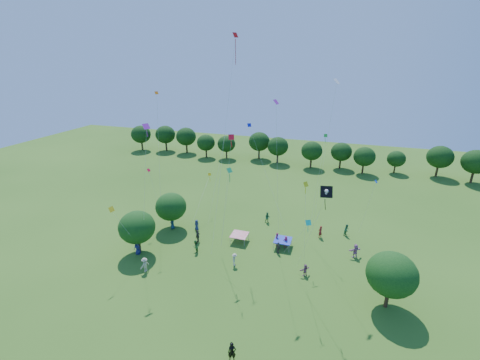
% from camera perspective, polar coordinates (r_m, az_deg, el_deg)
% --- Properties ---
extents(ground, '(160.00, 160.00, 0.00)m').
position_cam_1_polar(ground, '(31.00, -9.02, -29.02)').
color(ground, '#3C681F').
extents(near_tree_west, '(4.55, 4.55, 5.74)m').
position_cam_1_polar(near_tree_west, '(42.71, -17.86, -8.00)').
color(near_tree_west, '#422B19').
rests_on(near_tree_west, ground).
extents(near_tree_north, '(4.45, 4.45, 5.45)m').
position_cam_1_polar(near_tree_north, '(47.60, -12.18, -4.65)').
color(near_tree_north, '#422B19').
rests_on(near_tree_north, ground).
extents(near_tree_east, '(4.82, 4.82, 6.10)m').
position_cam_1_polar(near_tree_east, '(35.64, 25.37, -14.92)').
color(near_tree_east, '#422B19').
rests_on(near_tree_east, ground).
extents(treeline, '(88.01, 8.77, 6.77)m').
position_cam_1_polar(treeline, '(76.32, 8.28, 5.89)').
color(treeline, '#422B19').
rests_on(treeline, ground).
extents(tent_red_stripe, '(2.20, 2.20, 1.10)m').
position_cam_1_polar(tent_red_stripe, '(44.28, -0.11, -9.72)').
color(tent_red_stripe, red).
rests_on(tent_red_stripe, ground).
extents(tent_blue, '(2.20, 2.20, 1.10)m').
position_cam_1_polar(tent_blue, '(43.50, 7.63, -10.54)').
color(tent_blue, '#1C35BA').
rests_on(tent_blue, ground).
extents(man_in_black, '(0.80, 0.65, 1.85)m').
position_cam_1_polar(man_in_black, '(29.98, -1.43, -28.26)').
color(man_in_black, black).
rests_on(man_in_black, ground).
extents(crowd_person_0, '(0.94, 0.56, 1.82)m').
position_cam_1_polar(crowd_person_0, '(43.81, -17.78, -11.41)').
color(crowd_person_0, navy).
rests_on(crowd_person_0, ground).
extents(crowd_person_1, '(0.76, 0.65, 1.74)m').
position_cam_1_polar(crowd_person_1, '(43.48, 8.11, -10.85)').
color(crowd_person_1, '#A01D45').
rests_on(crowd_person_1, ground).
extents(crowd_person_2, '(0.57, 0.90, 1.71)m').
position_cam_1_polar(crowd_person_2, '(42.55, -7.93, -11.63)').
color(crowd_person_2, '#285E29').
rests_on(crowd_person_2, ground).
extents(crowd_person_3, '(0.67, 1.14, 1.63)m').
position_cam_1_polar(crowd_person_3, '(39.85, -0.98, -13.96)').
color(crowd_person_3, beige).
rests_on(crowd_person_3, ground).
extents(crowd_person_4, '(1.00, 0.92, 1.60)m').
position_cam_1_polar(crowd_person_4, '(42.28, 6.84, -11.89)').
color(crowd_person_4, '#453D37').
rests_on(crowd_person_4, ground).
extents(crowd_person_5, '(1.30, 1.33, 1.47)m').
position_cam_1_polar(crowd_person_5, '(39.07, 11.50, -15.40)').
color(crowd_person_5, '#8A5070').
rests_on(crowd_person_5, ground).
extents(crowd_person_6, '(0.50, 0.88, 1.75)m').
position_cam_1_polar(crowd_person_6, '(48.45, -11.92, -7.55)').
color(crowd_person_6, navy).
rests_on(crowd_person_6, ground).
extents(crowd_person_7, '(0.59, 0.76, 1.79)m').
position_cam_1_polar(crowd_person_7, '(43.92, 6.54, -10.37)').
color(crowd_person_7, maroon).
rests_on(crowd_person_7, ground).
extents(crowd_person_8, '(0.94, 0.71, 1.69)m').
position_cam_1_polar(crowd_person_8, '(49.29, 4.92, -6.67)').
color(crowd_person_8, '#275D39').
rests_on(crowd_person_8, ground).
extents(crowd_person_9, '(0.89, 1.30, 1.82)m').
position_cam_1_polar(crowd_person_9, '(40.41, -16.56, -14.25)').
color(crowd_person_9, '#AEA68B').
rests_on(crowd_person_9, ground).
extents(crowd_person_10, '(0.55, 1.08, 1.79)m').
position_cam_1_polar(crowd_person_10, '(44.61, -7.52, -9.88)').
color(crowd_person_10, '#413934').
rests_on(crowd_person_10, ground).
extents(crowd_person_11, '(1.75, 1.46, 1.83)m').
position_cam_1_polar(crowd_person_11, '(43.70, 19.81, -11.76)').
color(crowd_person_11, '#A4609D').
rests_on(crowd_person_11, ground).
extents(crowd_person_12, '(0.85, 0.56, 1.60)m').
position_cam_1_polar(crowd_person_12, '(47.58, -7.70, -7.93)').
color(crowd_person_12, navy).
rests_on(crowd_person_12, ground).
extents(crowd_person_13, '(0.76, 0.79, 1.79)m').
position_cam_1_polar(crowd_person_13, '(46.65, 14.07, -8.90)').
color(crowd_person_13, maroon).
rests_on(crowd_person_13, ground).
extents(crowd_person_14, '(0.86, 0.97, 1.73)m').
position_cam_1_polar(crowd_person_14, '(48.17, 18.44, -8.43)').
color(crowd_person_14, '#285E3A').
rests_on(crowd_person_14, ground).
extents(pirate_kite, '(3.11, 3.72, 11.38)m').
position_cam_1_polar(pirate_kite, '(30.29, 14.98, -2.39)').
color(pirate_kite, black).
extents(red_high_kite, '(0.61, 9.75, 25.14)m').
position_cam_1_polar(red_high_kite, '(40.35, -1.70, 16.80)').
color(red_high_kite, red).
extents(small_kite_0, '(1.83, 0.51, 7.67)m').
position_cam_1_polar(small_kite_0, '(47.30, -15.50, 0.13)').
color(small_kite_0, '#BA0A2A').
extents(small_kite_1, '(0.53, 6.95, 5.23)m').
position_cam_1_polar(small_kite_1, '(50.32, -5.89, -0.47)').
color(small_kite_1, yellow).
extents(small_kite_2, '(0.66, 1.88, 11.20)m').
position_cam_1_polar(small_kite_2, '(32.39, 11.55, -4.13)').
color(small_kite_2, '#D0CC12').
extents(small_kite_3, '(1.89, 1.29, 10.82)m').
position_cam_1_polar(small_kite_3, '(36.43, -2.10, -0.53)').
color(small_kite_3, '#177E45').
extents(small_kite_4, '(1.26, 1.06, 8.08)m').
position_cam_1_polar(small_kite_4, '(44.02, 22.39, -2.32)').
color(small_kite_4, '#1243B8').
extents(small_kite_5, '(1.05, 1.91, 18.30)m').
position_cam_1_polar(small_kite_5, '(35.05, 6.55, 7.14)').
color(small_kite_5, '#7D1893').
extents(small_kite_6, '(1.70, 3.53, 20.26)m').
position_cam_1_polar(small_kite_6, '(37.41, 15.82, 10.52)').
color(small_kite_6, silver).
extents(small_kite_7, '(3.02, 0.80, 4.97)m').
position_cam_1_polar(small_kite_7, '(37.95, 11.72, -7.98)').
color(small_kite_7, '#0BA78F').
extents(small_kite_8, '(2.18, 1.10, 14.63)m').
position_cam_1_polar(small_kite_8, '(35.53, -1.94, 3.55)').
color(small_kite_8, red).
extents(small_kite_9, '(0.90, 1.02, 18.21)m').
position_cam_1_polar(small_kite_9, '(45.26, -14.35, 7.87)').
color(small_kite_9, '#CE610A').
extents(small_kite_10, '(1.24, 3.14, 6.96)m').
position_cam_1_polar(small_kite_10, '(38.67, -21.26, -5.80)').
color(small_kite_10, yellow).
extents(small_kite_11, '(1.20, 0.98, 13.56)m').
position_cam_1_polar(small_kite_11, '(41.69, 14.20, 3.02)').
color(small_kite_11, green).
extents(small_kite_12, '(7.02, 5.05, 13.37)m').
position_cam_1_polar(small_kite_12, '(46.63, 3.06, 5.71)').
color(small_kite_12, '#1316BF').
extents(small_kite_13, '(2.29, 1.12, 15.58)m').
position_cam_1_polar(small_kite_13, '(37.43, -16.42, 5.55)').
color(small_kite_13, purple).
extents(small_kite_14, '(0.75, 6.43, 12.07)m').
position_cam_1_polar(small_kite_14, '(46.73, -3.60, 3.31)').
color(small_kite_14, white).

